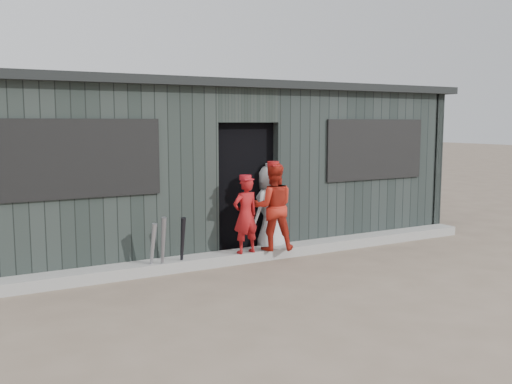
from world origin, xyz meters
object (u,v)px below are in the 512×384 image
bat_left (152,249)px  bat_mid (163,246)px  bat_right (182,244)px  player_red_right (273,207)px  player_red_left (245,215)px  dugout (207,165)px  player_grey_back (271,209)px

bat_left → bat_mid: size_ratio=0.90×
bat_right → player_red_right: (1.41, -0.02, 0.41)m
bat_left → player_red_right: 1.88m
player_red_right → player_red_left: bearing=20.6°
bat_left → dugout: (1.62, 1.81, 0.93)m
bat_right → player_red_left: bearing=-0.4°
bat_right → player_grey_back: 1.67m
bat_mid → bat_right: bat_mid is taller
bat_left → bat_mid: bearing=-23.3°
player_red_left → player_grey_back: size_ratio=0.80×
player_red_right → bat_mid: bearing=22.8°
bat_left → player_red_left: player_red_left is taller
bat_left → player_grey_back: bearing=10.3°
bat_left → player_grey_back: (2.02, 0.37, 0.32)m
bat_left → bat_right: size_ratio=0.94×
player_red_left → bat_right: bearing=-6.1°
dugout → bat_left: bearing=-131.7°
bat_right → player_red_right: 1.47m
bat_right → bat_mid: bearing=-170.3°
player_red_left → player_grey_back: bearing=-155.2°
player_red_left → player_red_right: 0.46m
bat_mid → player_grey_back: (1.90, 0.42, 0.28)m
bat_mid → player_red_right: (1.70, 0.03, 0.39)m
bat_mid → player_red_left: (1.25, 0.04, 0.30)m
player_grey_back → dugout: (-0.41, 1.44, 0.61)m
bat_right → player_red_left: (0.96, -0.01, 0.32)m
bat_right → player_grey_back: size_ratio=0.56×
player_red_left → player_grey_back: 0.75m
bat_left → player_red_left: size_ratio=0.65×
bat_right → dugout: 2.36m
bat_mid → player_red_left: player_red_left is taller
player_red_left → dugout: 1.93m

